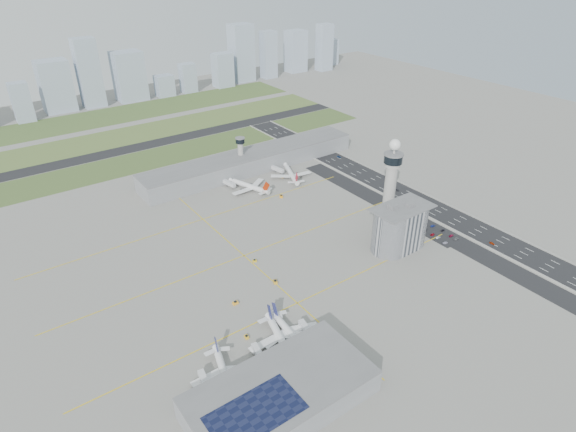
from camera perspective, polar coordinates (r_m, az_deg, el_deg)
ground at (r=322.84m, az=3.64°, el=-4.82°), size 1000.00×1000.00×0.00m
grass_strip_0 at (r=489.97m, az=-15.14°, el=6.76°), size 480.00×50.00×0.08m
grass_strip_1 at (r=556.78m, az=-18.10°, el=9.07°), size 480.00×60.00×0.08m
grass_strip_2 at (r=630.08m, az=-20.58°, el=10.98°), size 480.00×70.00×0.08m
runway at (r=522.64m, az=-16.69°, el=7.98°), size 480.00×22.00×0.10m
highway at (r=396.06m, az=16.70°, el=0.89°), size 28.00×500.00×0.10m
barrier_left at (r=385.80m, az=15.40°, el=0.38°), size 0.60×500.00×1.20m
barrier_right at (r=406.06m, az=17.96°, el=1.51°), size 0.60×500.00×1.20m
landside_road at (r=373.09m, az=15.45°, el=-0.78°), size 18.00×260.00×0.08m
parking_lot at (r=365.57m, az=16.65°, el=-1.65°), size 20.00×44.00×0.10m
taxiway_line_h_0 at (r=284.22m, az=1.11°, el=-10.28°), size 260.00×0.60×0.01m
taxiway_line_h_1 at (r=324.40m, az=-5.25°, el=-4.70°), size 260.00×0.60×0.01m
taxiway_line_h_2 at (r=369.98m, az=-10.05°, el=-0.38°), size 260.00×0.60×0.01m
taxiway_line_v at (r=324.40m, az=-5.25°, el=-4.70°), size 0.60×260.00×0.01m
control_tower at (r=354.76m, az=12.11°, el=4.42°), size 14.00×14.00×64.50m
secondary_tower at (r=438.78m, az=-5.64°, el=7.63°), size 8.60×8.60×31.90m
admin_building at (r=333.05m, az=13.10°, el=-1.31°), size 42.00×24.00×33.50m
terminal_pier at (r=446.02m, az=-4.33°, el=6.54°), size 210.00×32.00×15.80m
near_terminal at (r=229.75m, az=-0.87°, el=-20.37°), size 84.00×42.00×13.00m
airplane_near_a at (r=241.74m, az=-7.56°, el=-17.79°), size 41.65×45.65×10.73m
airplane_near_b at (r=255.35m, az=-0.80°, el=-14.12°), size 44.29×48.74×11.56m
airplane_near_c at (r=259.01m, az=0.37°, el=-13.43°), size 36.57×41.97×11.02m
airplane_far_a at (r=407.38m, az=-4.74°, el=3.92°), size 49.47×53.66×12.34m
airplane_far_b at (r=428.67m, az=0.35°, el=5.38°), size 50.55×54.22×12.22m
jet_bridge_near_0 at (r=236.81m, az=-9.27°, el=-20.21°), size 5.39×14.31×5.70m
jet_bridge_near_1 at (r=245.94m, az=-2.79°, el=-17.30°), size 5.39×14.31×5.70m
jet_bridge_near_2 at (r=258.25m, az=2.97°, el=-14.46°), size 5.39×14.31×5.70m
jet_bridge_far_0 at (r=418.45m, az=-7.56°, el=3.98°), size 5.39×14.31×5.70m
jet_bridge_far_1 at (r=441.52m, az=-1.87°, el=5.65°), size 5.39×14.31×5.70m
tug_0 at (r=263.50m, az=-4.95°, el=-14.06°), size 2.29×3.05×1.64m
tug_1 at (r=284.66m, az=-6.27°, el=-10.17°), size 3.27×2.27×1.88m
tug_2 at (r=298.64m, az=-1.52°, el=-7.77°), size 3.40×3.98×1.96m
tug_3 at (r=317.71m, az=-3.99°, el=-5.29°), size 3.24×2.75×1.59m
tug_4 at (r=395.74m, az=-0.82°, el=2.38°), size 3.85×4.26×2.05m
tug_5 at (r=429.98m, az=-0.59°, el=4.68°), size 3.39×3.23×1.62m
car_lot_0 at (r=352.75m, az=18.14°, el=-3.02°), size 3.90×2.03×1.27m
car_lot_1 at (r=357.36m, az=17.36°, el=-2.43°), size 3.83×1.36×1.26m
car_lot_2 at (r=359.86m, az=16.76°, el=-2.10°), size 4.08×2.26×1.08m
car_lot_3 at (r=364.16m, az=15.89°, el=-1.54°), size 4.54×2.09×1.28m
car_lot_4 at (r=366.56m, az=15.01°, el=-1.20°), size 3.68×1.90×1.20m
car_lot_5 at (r=372.32m, az=13.97°, el=-0.53°), size 4.07×1.82×1.30m
car_lot_6 at (r=360.00m, az=19.33°, el=-2.55°), size 4.40×2.47×1.16m
car_lot_7 at (r=362.34m, az=18.78°, el=-2.21°), size 4.43×2.12×1.25m
car_lot_8 at (r=367.18m, az=17.88°, el=-1.60°), size 4.00×1.98×1.31m
car_lot_9 at (r=370.47m, az=16.80°, el=-1.12°), size 3.97×1.54×1.29m
car_lot_10 at (r=374.02m, az=15.91°, el=-0.68°), size 4.20×1.98×1.16m
car_lot_11 at (r=375.80m, az=15.40°, el=-0.45°), size 4.24×2.23×1.17m
car_hw_0 at (r=363.44m, az=23.04°, el=-3.00°), size 1.55×3.77×1.28m
car_hw_1 at (r=416.96m, az=12.81°, el=3.03°), size 1.81×3.94×1.25m
car_hw_2 at (r=474.81m, az=6.05°, el=6.98°), size 2.43×4.54×1.21m
car_hw_4 at (r=509.60m, az=0.24°, el=8.77°), size 1.84×3.77×1.24m
skyline_bldg_6 at (r=645.57m, az=-29.03°, el=11.70°), size 20.04×16.03×45.20m
skyline_bldg_7 at (r=667.87m, az=-25.83°, el=13.69°), size 35.76×28.61×61.22m
skyline_bldg_8 at (r=668.26m, az=-22.55°, el=15.37°), size 26.33×21.06×83.39m
skyline_bldg_9 at (r=684.27m, az=-18.31°, el=15.47°), size 36.96×29.57×62.11m
skyline_bldg_10 at (r=694.27m, az=-14.42°, el=14.73°), size 23.01×18.41×27.75m
skyline_bldg_11 at (r=705.74m, az=-11.77°, el=15.73°), size 20.22×16.18×38.97m
skyline_bldg_12 at (r=726.14m, az=-7.74°, el=16.77°), size 26.14×20.92×46.89m
skyline_bldg_13 at (r=751.58m, az=-5.55°, el=18.67°), size 32.26×25.81×81.20m
skyline_bldg_14 at (r=769.57m, az=-2.32°, el=18.56°), size 21.59×17.28×68.75m
skyline_bldg_15 at (r=810.18m, az=0.92°, el=18.95°), size 30.25×24.20×63.40m
skyline_bldg_16 at (r=820.25m, az=4.33°, el=19.30°), size 23.04×18.43×71.56m
skyline_bldg_17 at (r=866.75m, az=5.05°, el=18.80°), size 22.64×18.11×41.06m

